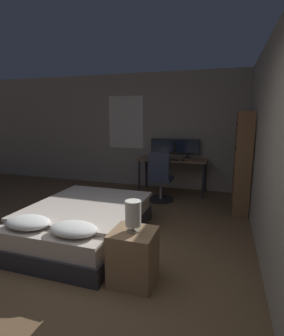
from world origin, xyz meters
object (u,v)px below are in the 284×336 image
(nightstand, at_px, (133,256))
(computer_mouse, at_px, (183,160))
(monitor_left, at_px, (163,146))
(office_chair, at_px, (160,182))
(monitor_right, at_px, (187,147))
(bed, at_px, (84,222))
(bookshelf, at_px, (243,158))
(bedside_lamp, at_px, (133,214))
(desk, at_px, (173,163))
(keyboard, at_px, (171,160))

(nightstand, distance_m, computer_mouse, 3.20)
(monitor_left, xyz_separation_m, office_chair, (0.18, -0.95, -0.60))
(computer_mouse, distance_m, office_chair, 0.74)
(monitor_left, distance_m, monitor_right, 0.57)
(bed, height_order, computer_mouse, computer_mouse)
(nightstand, bearing_deg, bookshelf, 65.57)
(bedside_lamp, xyz_separation_m, desk, (-0.27, 3.38, -0.07))
(desk, distance_m, monitor_right, 0.49)
(bed, distance_m, bedside_lamp, 1.31)
(keyboard, height_order, office_chair, office_chair)
(monitor_left, bearing_deg, bookshelf, -32.69)
(monitor_left, height_order, keyboard, monitor_left)
(keyboard, bearing_deg, monitor_right, 56.91)
(bed, relative_size, monitor_left, 3.56)
(office_chair, bearing_deg, monitor_left, 100.84)
(monitor_right, height_order, computer_mouse, monitor_right)
(bed, height_order, nightstand, bed)
(nightstand, relative_size, monitor_right, 1.01)
(office_chair, bearing_deg, monitor_right, 67.73)
(bookshelf, bearing_deg, office_chair, 174.87)
(monitor_left, relative_size, monitor_right, 1.00)
(bed, bearing_deg, desk, 75.01)
(computer_mouse, bearing_deg, desk, 140.74)
(bedside_lamp, relative_size, desk, 0.21)
(office_chair, bearing_deg, desk, 81.92)
(bed, distance_m, office_chair, 2.06)
(desk, height_order, monitor_right, monitor_right)
(bedside_lamp, xyz_separation_m, bookshelf, (1.14, 2.51, 0.25))
(nightstand, bearing_deg, monitor_left, 98.73)
(computer_mouse, bearing_deg, bedside_lamp, -89.99)
(computer_mouse, bearing_deg, monitor_right, 87.44)
(bed, xyz_separation_m, bookshelf, (2.13, 1.82, 0.75))
(nightstand, xyz_separation_m, computer_mouse, (-0.00, 3.16, 0.51))
(bedside_lamp, bearing_deg, keyboard, 94.83)
(keyboard, bearing_deg, desk, 90.00)
(nightstand, height_order, bedside_lamp, bedside_lamp)
(desk, distance_m, computer_mouse, 0.36)
(nightstand, xyz_separation_m, monitor_left, (-0.55, 3.60, 0.74))
(monitor_right, bearing_deg, bookshelf, -44.09)
(monitor_left, height_order, computer_mouse, monitor_left)
(desk, bearing_deg, keyboard, -90.00)
(desk, height_order, bookshelf, bookshelf)
(nightstand, relative_size, monitor_left, 1.01)
(bedside_lamp, xyz_separation_m, keyboard, (-0.27, 3.16, 0.04))
(monitor_left, xyz_separation_m, computer_mouse, (0.55, -0.44, -0.23))
(computer_mouse, bearing_deg, monitor_left, 141.54)
(nightstand, bearing_deg, bedside_lamp, 0.00)
(keyboard, bearing_deg, bedside_lamp, -85.17)
(bedside_lamp, xyz_separation_m, monitor_left, (-0.55, 3.60, 0.27))
(office_chair, bearing_deg, computer_mouse, 54.18)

